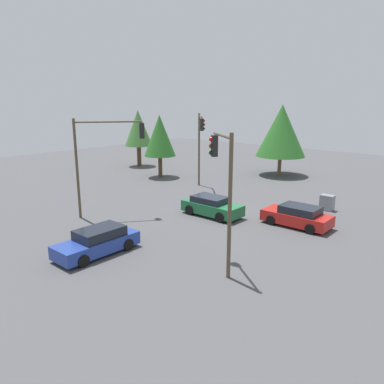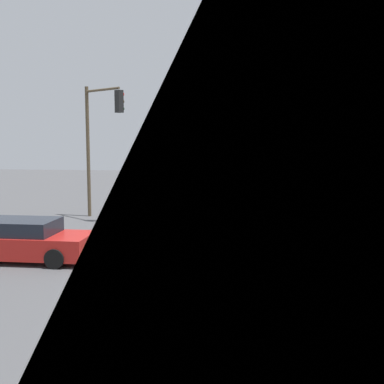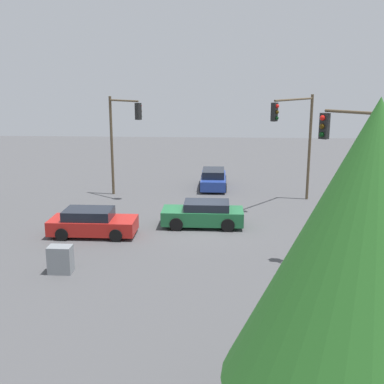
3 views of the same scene
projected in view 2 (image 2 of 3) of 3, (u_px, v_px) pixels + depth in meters
The scene contains 6 objects.
ground_plane at pixel (195, 255), 16.98m from camera, with size 80.00×80.00×0.00m, color #4C4C4F.
sedan_red at pixel (26, 241), 16.19m from camera, with size 4.36×2.02×1.38m.
sedan_green at pixel (197, 233), 17.31m from camera, with size 4.36×1.95×1.39m.
sedan_blue at pixel (224, 200), 26.48m from camera, with size 1.90×4.55×1.40m.
traffic_signal_main at pixel (337, 124), 21.07m from camera, with size 3.04×3.82×6.83m.
traffic_signal_aux at pixel (100, 130), 23.91m from camera, with size 2.45×1.92×6.66m.
Camera 2 is at (1.99, -16.49, 4.18)m, focal length 45.00 mm.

